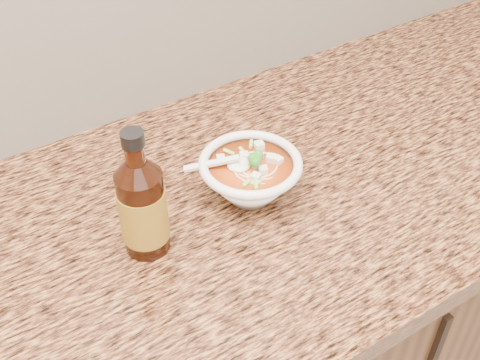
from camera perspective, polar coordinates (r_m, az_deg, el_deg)
counter_slab at (r=0.94m, az=-17.71°, el=-9.58°), size 4.00×0.68×0.04m
soup_bowl at (r=0.97m, az=0.99°, el=0.26°), size 0.18×0.17×0.09m
hot_sauce_bottle at (r=0.87m, az=-9.22°, el=-2.55°), size 0.09×0.09×0.21m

